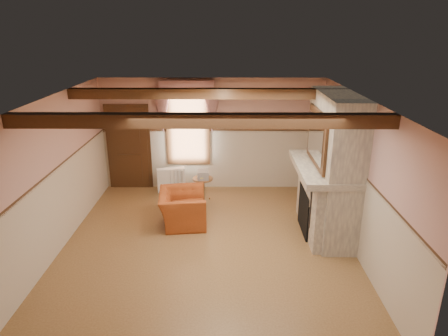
{
  "coord_description": "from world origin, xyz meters",
  "views": [
    {
      "loc": [
        0.37,
        -6.68,
        3.94
      ],
      "look_at": [
        0.31,
        0.8,
        1.29
      ],
      "focal_mm": 32.0,
      "sensor_mm": 36.0,
      "label": 1
    }
  ],
  "objects_px": {
    "side_table": "(203,189)",
    "armchair": "(183,208)",
    "radiator": "(171,180)",
    "oil_lamp": "(320,153)",
    "mantel_clock": "(316,148)",
    "bowl": "(326,166)"
  },
  "relations": [
    {
      "from": "bowl",
      "to": "armchair",
      "type": "bearing_deg",
      "value": 170.38
    },
    {
      "from": "radiator",
      "to": "bowl",
      "type": "xyz_separation_m",
      "value": [
        3.28,
        -2.25,
        1.16
      ]
    },
    {
      "from": "oil_lamp",
      "to": "mantel_clock",
      "type": "bearing_deg",
      "value": 90.0
    },
    {
      "from": "mantel_clock",
      "to": "oil_lamp",
      "type": "relative_size",
      "value": 0.86
    },
    {
      "from": "radiator",
      "to": "armchair",
      "type": "bearing_deg",
      "value": -88.23
    },
    {
      "from": "side_table",
      "to": "mantel_clock",
      "type": "height_order",
      "value": "mantel_clock"
    },
    {
      "from": "side_table",
      "to": "radiator",
      "type": "xyz_separation_m",
      "value": [
        -0.83,
        0.53,
        0.02
      ]
    },
    {
      "from": "armchair",
      "to": "oil_lamp",
      "type": "distance_m",
      "value": 3.05
    },
    {
      "from": "bowl",
      "to": "oil_lamp",
      "type": "height_order",
      "value": "oil_lamp"
    },
    {
      "from": "radiator",
      "to": "oil_lamp",
      "type": "bearing_deg",
      "value": -41.19
    },
    {
      "from": "armchair",
      "to": "mantel_clock",
      "type": "bearing_deg",
      "value": -86.46
    },
    {
      "from": "side_table",
      "to": "armchair",
      "type": "bearing_deg",
      "value": -106.0
    },
    {
      "from": "armchair",
      "to": "oil_lamp",
      "type": "relative_size",
      "value": 3.87
    },
    {
      "from": "side_table",
      "to": "bowl",
      "type": "height_order",
      "value": "bowl"
    },
    {
      "from": "armchair",
      "to": "radiator",
      "type": "relative_size",
      "value": 1.55
    },
    {
      "from": "side_table",
      "to": "radiator",
      "type": "relative_size",
      "value": 0.79
    },
    {
      "from": "bowl",
      "to": "oil_lamp",
      "type": "bearing_deg",
      "value": 90.0
    },
    {
      "from": "bowl",
      "to": "mantel_clock",
      "type": "height_order",
      "value": "mantel_clock"
    },
    {
      "from": "side_table",
      "to": "oil_lamp",
      "type": "distance_m",
      "value": 3.02
    },
    {
      "from": "radiator",
      "to": "mantel_clock",
      "type": "bearing_deg",
      "value": -34.74
    },
    {
      "from": "side_table",
      "to": "radiator",
      "type": "distance_m",
      "value": 0.99
    },
    {
      "from": "armchair",
      "to": "radiator",
      "type": "height_order",
      "value": "armchair"
    }
  ]
}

